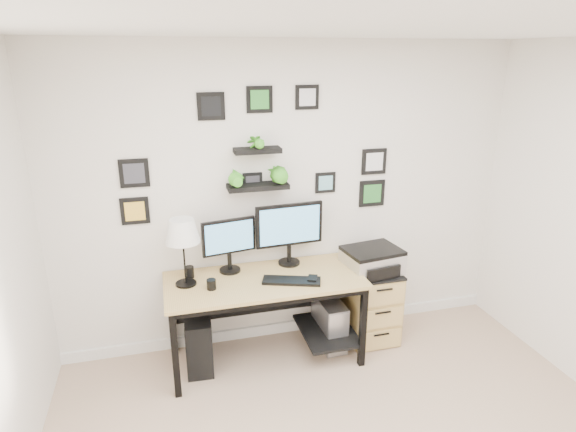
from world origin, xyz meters
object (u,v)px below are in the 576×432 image
object	(u,v)px
monitor_right	(289,229)
desk	(268,290)
file_cabinet	(370,303)
pc_tower_black	(199,339)
monitor_left	(229,241)
mug	(211,284)
printer	(372,260)
table_lamp	(182,233)
pc_tower_grey	(329,322)

from	to	relation	value
monitor_right	desk	bearing A→B (deg)	-140.44
file_cabinet	pc_tower_black	bearing A→B (deg)	-178.86
desk	file_cabinet	bearing A→B (deg)	3.48
monitor_left	pc_tower_black	bearing A→B (deg)	-154.20
pc_tower_black	file_cabinet	xyz separation A→B (m)	(1.54, 0.03, 0.10)
desk	file_cabinet	distance (m)	1.00
mug	printer	bearing A→B (deg)	5.10
mug	printer	size ratio (longest dim) A/B	0.16
table_lamp	pc_tower_grey	bearing A→B (deg)	-0.03
table_lamp	mug	distance (m)	0.46
monitor_left	pc_tower_black	distance (m)	0.85
desk	table_lamp	xyz separation A→B (m)	(-0.66, 0.03, 0.56)
mug	pc_tower_grey	size ratio (longest dim) A/B	0.18
desk	pc_tower_black	size ratio (longest dim) A/B	3.41
mug	pc_tower_black	size ratio (longest dim) A/B	0.17
monitor_left	file_cabinet	size ratio (longest dim) A/B	0.69
desk	mug	world-z (taller)	mug
table_lamp	mug	world-z (taller)	table_lamp
table_lamp	desk	bearing A→B (deg)	-2.33
monitor_left	monitor_right	bearing A→B (deg)	2.11
mug	file_cabinet	bearing A→B (deg)	6.62
monitor_right	table_lamp	size ratio (longest dim) A/B	1.08
monitor_right	pc_tower_grey	distance (m)	0.93
monitor_right	pc_tower_black	distance (m)	1.19
table_lamp	printer	world-z (taller)	table_lamp
file_cabinet	mug	bearing A→B (deg)	-173.38
monitor_right	printer	bearing A→B (deg)	-14.12
desk	printer	bearing A→B (deg)	1.09
pc_tower_grey	file_cabinet	distance (m)	0.42
printer	pc_tower_black	bearing A→B (deg)	179.64
desk	mug	xyz separation A→B (m)	(-0.47, -0.11, 0.16)
file_cabinet	monitor_left	bearing A→B (deg)	174.65
desk	pc_tower_grey	bearing A→B (deg)	2.68
printer	file_cabinet	bearing A→B (deg)	59.65
monitor_right	pc_tower_grey	size ratio (longest dim) A/B	1.33
monitor_left	printer	world-z (taller)	monitor_left
file_cabinet	pc_tower_grey	bearing A→B (deg)	-175.38
table_lamp	pc_tower_black	bearing A→B (deg)	0.53
pc_tower_black	file_cabinet	world-z (taller)	file_cabinet
desk	table_lamp	bearing A→B (deg)	177.67
desk	pc_tower_black	xyz separation A→B (m)	(-0.59, 0.03, -0.39)
mug	printer	xyz separation A→B (m)	(1.40, 0.13, -0.01)
mug	pc_tower_black	bearing A→B (deg)	130.86
mug	monitor_left	bearing A→B (deg)	56.39
table_lamp	pc_tower_grey	size ratio (longest dim) A/B	1.23
desk	monitor_right	bearing A→B (deg)	39.56
pc_tower_black	pc_tower_grey	distance (m)	1.15
mug	table_lamp	bearing A→B (deg)	144.15
table_lamp	pc_tower_black	xyz separation A→B (m)	(0.07, 0.00, -0.95)
table_lamp	printer	xyz separation A→B (m)	(1.59, -0.01, -0.41)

